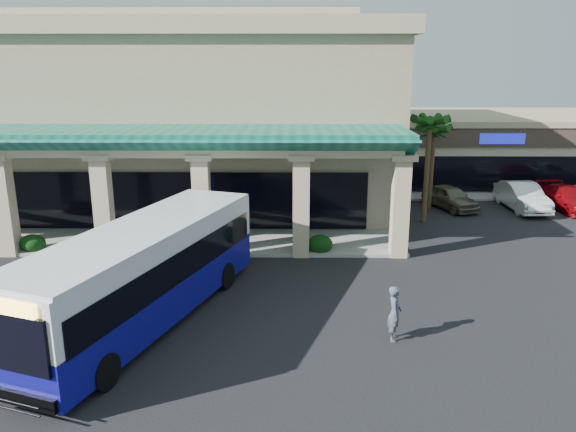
{
  "coord_description": "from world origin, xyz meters",
  "views": [
    {
      "loc": [
        1.13,
        -19.46,
        8.64
      ],
      "look_at": [
        0.92,
        4.1,
        2.2
      ],
      "focal_mm": 35.0,
      "sensor_mm": 36.0,
      "label": 1
    }
  ],
  "objects_px": {
    "car_red": "(568,198)",
    "car_silver": "(450,197)",
    "pedestrian": "(394,313)",
    "car_white": "(522,197)",
    "transit_bus": "(145,275)"
  },
  "relations": [
    {
      "from": "car_red",
      "to": "car_silver",
      "type": "bearing_deg",
      "value": 172.9
    },
    {
      "from": "pedestrian",
      "to": "car_silver",
      "type": "relative_size",
      "value": 0.44
    },
    {
      "from": "car_white",
      "to": "car_red",
      "type": "distance_m",
      "value": 2.8
    },
    {
      "from": "pedestrian",
      "to": "car_red",
      "type": "relative_size",
      "value": 0.37
    },
    {
      "from": "pedestrian",
      "to": "car_white",
      "type": "bearing_deg",
      "value": -24.34
    },
    {
      "from": "transit_bus",
      "to": "car_red",
      "type": "xyz_separation_m",
      "value": [
        21.73,
        15.51,
        -0.99
      ]
    },
    {
      "from": "car_silver",
      "to": "car_red",
      "type": "bearing_deg",
      "value": -22.79
    },
    {
      "from": "pedestrian",
      "to": "car_red",
      "type": "xyz_separation_m",
      "value": [
        13.46,
        16.76,
        -0.2
      ]
    },
    {
      "from": "transit_bus",
      "to": "pedestrian",
      "type": "distance_m",
      "value": 8.4
    },
    {
      "from": "car_silver",
      "to": "car_white",
      "type": "distance_m",
      "value": 4.29
    },
    {
      "from": "pedestrian",
      "to": "transit_bus",
      "type": "bearing_deg",
      "value": 89.55
    },
    {
      "from": "transit_bus",
      "to": "car_white",
      "type": "distance_m",
      "value": 24.47
    },
    {
      "from": "transit_bus",
      "to": "car_red",
      "type": "relative_size",
      "value": 2.47
    },
    {
      "from": "car_silver",
      "to": "pedestrian",
      "type": "bearing_deg",
      "value": -131.86
    },
    {
      "from": "transit_bus",
      "to": "car_silver",
      "type": "height_order",
      "value": "transit_bus"
    }
  ]
}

